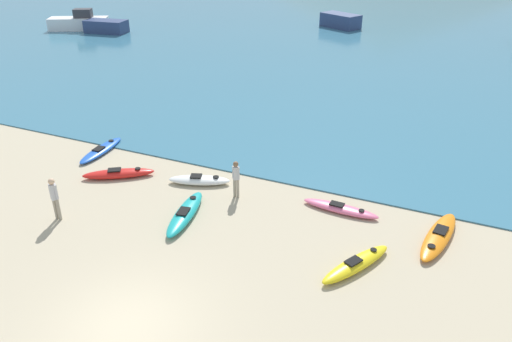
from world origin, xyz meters
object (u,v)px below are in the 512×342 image
object	(u,v)px
kayak_on_sand_5	(356,264)
moored_boat_3	(341,21)
kayak_on_sand_6	(199,180)
moored_boat_2	(106,26)
kayak_on_sand_1	(185,213)
kayak_on_sand_2	(101,150)
moored_boat_0	(79,22)
person_near_waterline	(236,177)
kayak_on_sand_0	(340,208)
person_near_foreground	(54,196)
kayak_on_sand_4	(118,174)
kayak_on_sand_3	(439,236)

from	to	relation	value
kayak_on_sand_5	moored_boat_3	world-z (taller)	moored_boat_3
kayak_on_sand_6	moored_boat_2	xyz separation A→B (m)	(-24.09, 23.53, 0.48)
kayak_on_sand_1	moored_boat_2	world-z (taller)	moored_boat_2
kayak_on_sand_2	moored_boat_0	bearing A→B (deg)	133.41
person_near_waterline	moored_boat_2	bearing A→B (deg)	137.47
kayak_on_sand_2	person_near_waterline	bearing A→B (deg)	-8.41
kayak_on_sand_0	kayak_on_sand_5	world-z (taller)	kayak_on_sand_5
person_near_foreground	kayak_on_sand_5	bearing A→B (deg)	8.72
kayak_on_sand_4	person_near_waterline	bearing A→B (deg)	6.07
kayak_on_sand_0	kayak_on_sand_3	bearing A→B (deg)	-6.81
kayak_on_sand_4	moored_boat_0	size ratio (longest dim) A/B	0.50
kayak_on_sand_0	person_near_waterline	bearing A→B (deg)	-171.56
kayak_on_sand_3	person_near_waterline	bearing A→B (deg)	-178.69
kayak_on_sand_3	moored_boat_2	xyz separation A→B (m)	(-33.97, 23.71, 0.51)
kayak_on_sand_3	kayak_on_sand_5	size ratio (longest dim) A/B	1.18
kayak_on_sand_0	moored_boat_2	size ratio (longest dim) A/B	0.72
kayak_on_sand_1	kayak_on_sand_6	size ratio (longest dim) A/B	1.25
kayak_on_sand_0	kayak_on_sand_1	size ratio (longest dim) A/B	0.89
kayak_on_sand_1	person_near_waterline	world-z (taller)	person_near_waterline
kayak_on_sand_0	kayak_on_sand_2	world-z (taller)	kayak_on_sand_0
kayak_on_sand_3	moored_boat_0	size ratio (longest dim) A/B	0.60
kayak_on_sand_1	kayak_on_sand_6	xyz separation A→B (m)	(-0.87, 2.58, -0.00)
kayak_on_sand_3	moored_boat_2	bearing A→B (deg)	145.09
kayak_on_sand_3	kayak_on_sand_4	bearing A→B (deg)	-176.73
kayak_on_sand_5	moored_boat_2	size ratio (longest dim) A/B	0.72
moored_boat_3	kayak_on_sand_3	bearing A→B (deg)	-69.17
moored_boat_2	kayak_on_sand_2	bearing A→B (deg)	-51.45
kayak_on_sand_4	moored_boat_2	distance (m)	31.95
kayak_on_sand_2	person_near_foreground	bearing A→B (deg)	-65.30
kayak_on_sand_2	kayak_on_sand_5	world-z (taller)	kayak_on_sand_5
person_near_waterline	moored_boat_3	distance (m)	36.26
kayak_on_sand_1	moored_boat_3	world-z (taller)	moored_boat_3
moored_boat_2	moored_boat_3	bearing A→B (deg)	30.31
kayak_on_sand_6	kayak_on_sand_1	bearing A→B (deg)	-71.45
kayak_on_sand_0	kayak_on_sand_2	xyz separation A→B (m)	(-12.16, 0.55, -0.01)
kayak_on_sand_2	kayak_on_sand_4	world-z (taller)	kayak_on_sand_4
kayak_on_sand_6	person_near_waterline	xyz separation A→B (m)	(1.95, -0.36, 0.74)
kayak_on_sand_3	moored_boat_3	xyz separation A→B (m)	(-13.56, 35.64, 0.60)
kayak_on_sand_3	kayak_on_sand_6	distance (m)	9.88
kayak_on_sand_6	person_near_foreground	distance (m)	5.87
person_near_foreground	moored_boat_2	size ratio (longest dim) A/B	0.41
kayak_on_sand_1	kayak_on_sand_5	xyz separation A→B (m)	(6.73, -0.38, -0.01)
kayak_on_sand_2	moored_boat_2	size ratio (longest dim) A/B	0.77
kayak_on_sand_0	kayak_on_sand_1	xyz separation A→B (m)	(-5.30, -2.85, 0.04)
kayak_on_sand_0	kayak_on_sand_3	world-z (taller)	kayak_on_sand_3
kayak_on_sand_2	kayak_on_sand_6	xyz separation A→B (m)	(5.99, -0.82, 0.05)
kayak_on_sand_0	kayak_on_sand_4	bearing A→B (deg)	-172.90
kayak_on_sand_3	kayak_on_sand_6	xyz separation A→B (m)	(-9.88, 0.17, 0.02)
kayak_on_sand_1	kayak_on_sand_6	distance (m)	2.73
kayak_on_sand_1	kayak_on_sand_4	size ratio (longest dim) A/B	1.15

